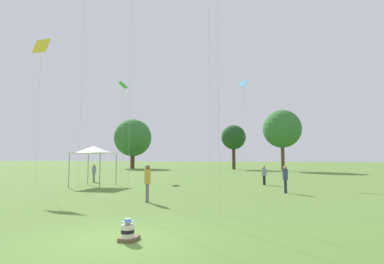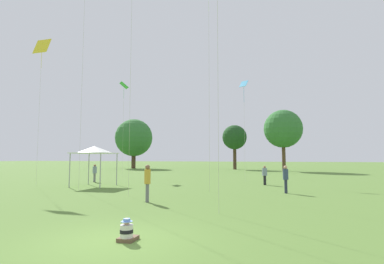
{
  "view_description": "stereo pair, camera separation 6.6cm",
  "coord_description": "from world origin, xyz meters",
  "px_view_note": "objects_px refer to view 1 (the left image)",
  "views": [
    {
      "loc": [
        4.17,
        -7.25,
        2.2
      ],
      "look_at": [
        0.11,
        7.25,
        3.48
      ],
      "focal_mm": 28.0,
      "sensor_mm": 36.0,
      "label": 1
    },
    {
      "loc": [
        4.23,
        -7.23,
        2.2
      ],
      "look_at": [
        0.11,
        7.25,
        3.48
      ],
      "focal_mm": 28.0,
      "sensor_mm": 36.0,
      "label": 2
    }
  ],
  "objects_px": {
    "person_standing_2": "(285,177)",
    "distant_tree_0": "(133,138)",
    "seated_toddler": "(128,232)",
    "person_standing_0": "(147,179)",
    "distant_tree_2": "(234,138)",
    "person_standing_3": "(264,174)",
    "distant_tree_1": "(282,129)",
    "person_standing_1": "(94,172)",
    "canopy_tent": "(94,150)",
    "kite_2": "(243,88)",
    "kite_1": "(123,88)",
    "kite_0": "(41,48)"
  },
  "relations": [
    {
      "from": "person_standing_2",
      "to": "distant_tree_0",
      "type": "xyz_separation_m",
      "value": [
        -28.12,
        34.97,
        5.11
      ]
    },
    {
      "from": "seated_toddler",
      "to": "person_standing_0",
      "type": "bearing_deg",
      "value": 109.79
    },
    {
      "from": "distant_tree_2",
      "to": "person_standing_3",
      "type": "bearing_deg",
      "value": -77.9
    },
    {
      "from": "person_standing_0",
      "to": "distant_tree_1",
      "type": "bearing_deg",
      "value": -95.59
    },
    {
      "from": "seated_toddler",
      "to": "distant_tree_2",
      "type": "distance_m",
      "value": 48.61
    },
    {
      "from": "person_standing_0",
      "to": "person_standing_1",
      "type": "bearing_deg",
      "value": -40.16
    },
    {
      "from": "person_standing_2",
      "to": "person_standing_3",
      "type": "distance_m",
      "value": 5.52
    },
    {
      "from": "person_standing_3",
      "to": "canopy_tent",
      "type": "distance_m",
      "value": 13.51
    },
    {
      "from": "seated_toddler",
      "to": "kite_2",
      "type": "xyz_separation_m",
      "value": [
        0.96,
        20.86,
        8.5
      ]
    },
    {
      "from": "person_standing_2",
      "to": "distant_tree_0",
      "type": "distance_m",
      "value": 45.17
    },
    {
      "from": "person_standing_0",
      "to": "kite_1",
      "type": "xyz_separation_m",
      "value": [
        -10.97,
        17.31,
        9.24
      ]
    },
    {
      "from": "person_standing_0",
      "to": "distant_tree_2",
      "type": "height_order",
      "value": "distant_tree_2"
    },
    {
      "from": "person_standing_0",
      "to": "canopy_tent",
      "type": "height_order",
      "value": "canopy_tent"
    },
    {
      "from": "person_standing_3",
      "to": "kite_2",
      "type": "bearing_deg",
      "value": -82.49
    },
    {
      "from": "distant_tree_0",
      "to": "distant_tree_2",
      "type": "xyz_separation_m",
      "value": [
        20.09,
        0.98,
        -0.26
      ]
    },
    {
      "from": "canopy_tent",
      "to": "kite_0",
      "type": "xyz_separation_m",
      "value": [
        -4.9,
        -0.52,
        8.39
      ]
    },
    {
      "from": "kite_1",
      "to": "distant_tree_0",
      "type": "relative_size",
      "value": 1.11
    },
    {
      "from": "person_standing_3",
      "to": "kite_2",
      "type": "height_order",
      "value": "kite_2"
    },
    {
      "from": "person_standing_2",
      "to": "distant_tree_1",
      "type": "xyz_separation_m",
      "value": [
        0.53,
        31.02,
        5.79
      ]
    },
    {
      "from": "person_standing_3",
      "to": "person_standing_1",
      "type": "bearing_deg",
      "value": -17.22
    },
    {
      "from": "kite_2",
      "to": "distant_tree_2",
      "type": "xyz_separation_m",
      "value": [
        -4.67,
        27.28,
        -2.88
      ]
    },
    {
      "from": "person_standing_1",
      "to": "person_standing_3",
      "type": "xyz_separation_m",
      "value": [
        14.77,
        1.25,
        -0.04
      ]
    },
    {
      "from": "kite_0",
      "to": "distant_tree_2",
      "type": "bearing_deg",
      "value": 118.36
    },
    {
      "from": "person_standing_0",
      "to": "person_standing_2",
      "type": "relative_size",
      "value": 1.08
    },
    {
      "from": "person_standing_2",
      "to": "kite_1",
      "type": "height_order",
      "value": "kite_1"
    },
    {
      "from": "person_standing_1",
      "to": "distant_tree_2",
      "type": "bearing_deg",
      "value": 61.84
    },
    {
      "from": "canopy_tent",
      "to": "kite_2",
      "type": "distance_m",
      "value": 14.6
    },
    {
      "from": "distant_tree_0",
      "to": "distant_tree_1",
      "type": "distance_m",
      "value": 28.94
    },
    {
      "from": "seated_toddler",
      "to": "person_standing_2",
      "type": "distance_m",
      "value": 12.96
    },
    {
      "from": "person_standing_0",
      "to": "person_standing_1",
      "type": "relative_size",
      "value": 1.16
    },
    {
      "from": "person_standing_2",
      "to": "distant_tree_1",
      "type": "distance_m",
      "value": 31.56
    },
    {
      "from": "person_standing_3",
      "to": "seated_toddler",
      "type": "bearing_deg",
      "value": 58.69
    },
    {
      "from": "person_standing_1",
      "to": "distant_tree_0",
      "type": "relative_size",
      "value": 0.16
    },
    {
      "from": "canopy_tent",
      "to": "kite_0",
      "type": "relative_size",
      "value": 0.26
    },
    {
      "from": "person_standing_1",
      "to": "distant_tree_0",
      "type": "distance_m",
      "value": 33.5
    },
    {
      "from": "person_standing_0",
      "to": "person_standing_1",
      "type": "xyz_separation_m",
      "value": [
        -9.57,
        9.8,
        -0.19
      ]
    },
    {
      "from": "person_standing_0",
      "to": "kite_0",
      "type": "relative_size",
      "value": 0.15
    },
    {
      "from": "person_standing_3",
      "to": "kite_2",
      "type": "distance_m",
      "value": 8.74
    },
    {
      "from": "person_standing_1",
      "to": "kite_1",
      "type": "xyz_separation_m",
      "value": [
        -1.4,
        7.51,
        9.43
      ]
    },
    {
      "from": "person_standing_1",
      "to": "kite_2",
      "type": "xyz_separation_m",
      "value": [
        12.88,
        4.6,
        7.81
      ]
    },
    {
      "from": "kite_1",
      "to": "person_standing_0",
      "type": "bearing_deg",
      "value": -145.67
    },
    {
      "from": "person_standing_3",
      "to": "distant_tree_1",
      "type": "xyz_separation_m",
      "value": [
        2.01,
        25.69,
        5.91
      ]
    },
    {
      "from": "person_standing_3",
      "to": "canopy_tent",
      "type": "bearing_deg",
      "value": -1.77
    },
    {
      "from": "distant_tree_1",
      "to": "kite_2",
      "type": "bearing_deg",
      "value": -99.92
    },
    {
      "from": "person_standing_1",
      "to": "person_standing_3",
      "type": "distance_m",
      "value": 14.83
    },
    {
      "from": "seated_toddler",
      "to": "kite_1",
      "type": "distance_m",
      "value": 29.07
    },
    {
      "from": "person_standing_0",
      "to": "distant_tree_2",
      "type": "distance_m",
      "value": 41.97
    },
    {
      "from": "kite_0",
      "to": "seated_toddler",
      "type": "bearing_deg",
      "value": 5.06
    },
    {
      "from": "canopy_tent",
      "to": "distant_tree_0",
      "type": "xyz_separation_m",
      "value": [
        -14.1,
        34.28,
        3.38
      ]
    },
    {
      "from": "kite_1",
      "to": "distant_tree_0",
      "type": "bearing_deg",
      "value": 26.1
    }
  ]
}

